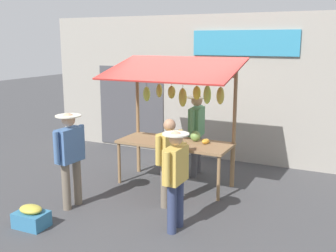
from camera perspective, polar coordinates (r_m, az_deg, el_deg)
The scene contains 8 objects.
ground_plane at distance 8.01m, azimuth 0.95°, elevation -8.37°, with size 40.00×40.00×0.00m, color #424244.
street_backdrop at distance 9.61m, azimuth 6.38°, elevation 5.46°, with size 9.00×0.30×3.40m.
market_stall at distance 7.64m, azimuth 1.30°, elevation 2.67°, with size 2.50×1.46×2.50m.
vendor_with_sunhat at distance 8.32m, azimuth 4.09°, elevation -0.27°, with size 0.44×0.72×1.71m.
shopper_in_grey_tee at distance 5.90m, azimuth 1.10°, elevation -6.82°, with size 0.39×0.67×1.53m.
shopper_with_ponytail at distance 6.89m, azimuth -13.82°, elevation -3.70°, with size 0.42×0.70×1.64m.
shopper_in_striped_shirt at distance 6.78m, azimuth 0.22°, elevation -4.45°, with size 0.33×0.65×1.53m.
produce_crate_near at distance 6.59m, azimuth -18.96°, elevation -12.24°, with size 0.51×0.38×0.35m.
Camera 1 is at (-3.18, 6.79, 2.81)m, focal length 42.62 mm.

